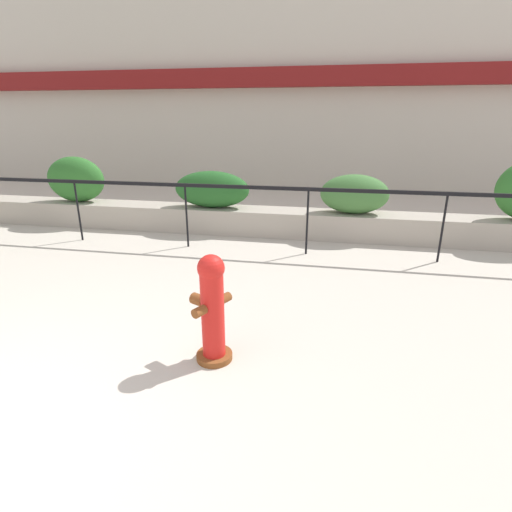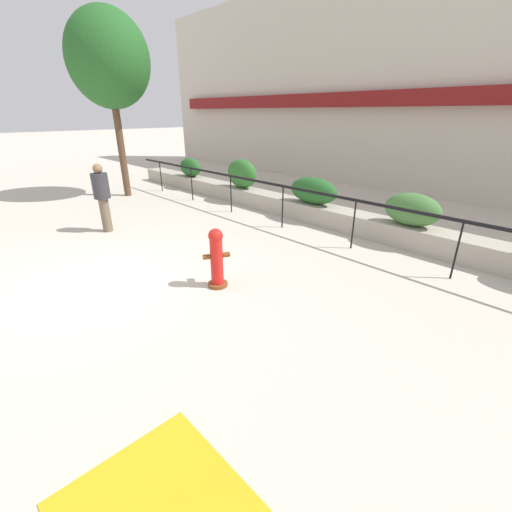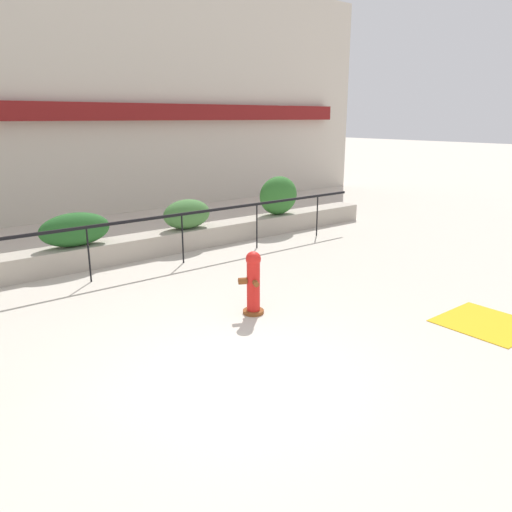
{
  "view_description": "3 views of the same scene",
  "coord_description": "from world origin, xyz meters",
  "px_view_note": "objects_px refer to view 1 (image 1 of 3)",
  "views": [
    {
      "loc": [
        2.54,
        -1.68,
        2.25
      ],
      "look_at": [
        1.65,
        2.88,
        0.62
      ],
      "focal_mm": 28.0,
      "sensor_mm": 36.0,
      "label": 1
    },
    {
      "loc": [
        5.94,
        -1.73,
        2.89
      ],
      "look_at": [
        1.81,
        2.2,
        0.49
      ],
      "focal_mm": 24.0,
      "sensor_mm": 36.0,
      "label": 2
    },
    {
      "loc": [
        -3.39,
        -4.59,
        3.19
      ],
      "look_at": [
        1.85,
        1.91,
        0.86
      ],
      "focal_mm": 35.0,
      "sensor_mm": 36.0,
      "label": 3
    }
  ],
  "objects_px": {
    "hedge_bush_2": "(212,189)",
    "hedge_bush_3": "(354,194)",
    "hedge_bush_1": "(76,179)",
    "fire_hydrant": "(212,308)"
  },
  "relations": [
    {
      "from": "hedge_bush_3",
      "to": "hedge_bush_2",
      "type": "bearing_deg",
      "value": 180.0
    },
    {
      "from": "hedge_bush_2",
      "to": "fire_hydrant",
      "type": "xyz_separation_m",
      "value": [
        1.35,
        -4.45,
        -0.31
      ]
    },
    {
      "from": "hedge_bush_3",
      "to": "fire_hydrant",
      "type": "height_order",
      "value": "hedge_bush_3"
    },
    {
      "from": "hedge_bush_2",
      "to": "hedge_bush_3",
      "type": "height_order",
      "value": "hedge_bush_3"
    },
    {
      "from": "fire_hydrant",
      "to": "hedge_bush_1",
      "type": "bearing_deg",
      "value": 134.47
    },
    {
      "from": "hedge_bush_1",
      "to": "hedge_bush_2",
      "type": "distance_m",
      "value": 3.02
    },
    {
      "from": "fire_hydrant",
      "to": "hedge_bush_2",
      "type": "bearing_deg",
      "value": 106.86
    },
    {
      "from": "hedge_bush_1",
      "to": "hedge_bush_2",
      "type": "xyz_separation_m",
      "value": [
        3.02,
        0.0,
        -0.11
      ]
    },
    {
      "from": "hedge_bush_1",
      "to": "hedge_bush_3",
      "type": "xyz_separation_m",
      "value": [
        5.81,
        0.0,
        -0.11
      ]
    },
    {
      "from": "hedge_bush_2",
      "to": "hedge_bush_3",
      "type": "xyz_separation_m",
      "value": [
        2.79,
        0.0,
        0.0
      ]
    }
  ]
}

